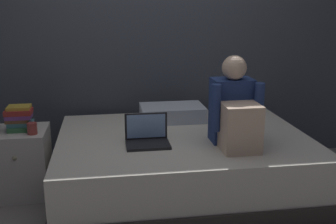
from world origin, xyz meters
name	(u,v)px	position (x,y,z in m)	size (l,w,h in m)	color
ground_plane	(164,214)	(0.00, 0.00, 0.00)	(8.00, 8.00, 0.00)	gray
wall_back	(145,23)	(0.00, 1.20, 1.35)	(5.60, 0.10, 2.70)	#424751
bed	(183,166)	(0.20, 0.30, 0.26)	(2.00, 1.50, 0.52)	#332D2B
nightstand	(21,162)	(-1.10, 0.54, 0.27)	(0.44, 0.46, 0.55)	beige
person_sitting	(235,112)	(0.53, 0.03, 0.77)	(0.39, 0.44, 0.66)	navy
laptop	(147,137)	(-0.10, 0.14, 0.57)	(0.32, 0.23, 0.22)	black
pillow	(172,113)	(0.19, 0.75, 0.58)	(0.56, 0.36, 0.13)	silver
book_stack	(19,118)	(-1.08, 0.54, 0.65)	(0.20, 0.17, 0.20)	#387042
mug	(32,129)	(-0.97, 0.42, 0.59)	(0.08, 0.08, 0.09)	#933833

